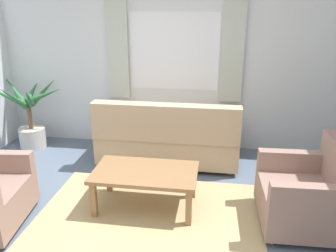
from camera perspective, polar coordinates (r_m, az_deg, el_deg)
The scene contains 8 objects.
ground_plane at distance 3.50m, azimuth -4.03°, elevation -17.09°, with size 6.24×6.24×0.00m, color slate.
wall_back at distance 5.09m, azimuth 1.11°, elevation 10.80°, with size 5.32×0.12×2.60m, color silver.
window_with_curtains at distance 4.98m, azimuth 1.00°, elevation 12.35°, with size 1.98×0.07×1.40m.
area_rug at distance 3.49m, azimuth -4.03°, elevation -17.02°, with size 2.32×2.09×0.01m, color tan.
couch at distance 4.64m, azimuth -0.01°, elevation -2.06°, with size 1.90×0.82×0.92m.
armchair_right at distance 3.65m, azimuth 22.75°, elevation -10.44°, with size 0.85×0.87×0.88m.
coffee_table at distance 3.64m, azimuth -3.85°, elevation -8.33°, with size 1.10×0.64×0.44m.
potted_plant at distance 5.53m, azimuth -22.28°, elevation 1.25°, with size 1.11×1.11×1.11m.
Camera 1 is at (0.64, -2.72, 2.10)m, focal length 36.24 mm.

